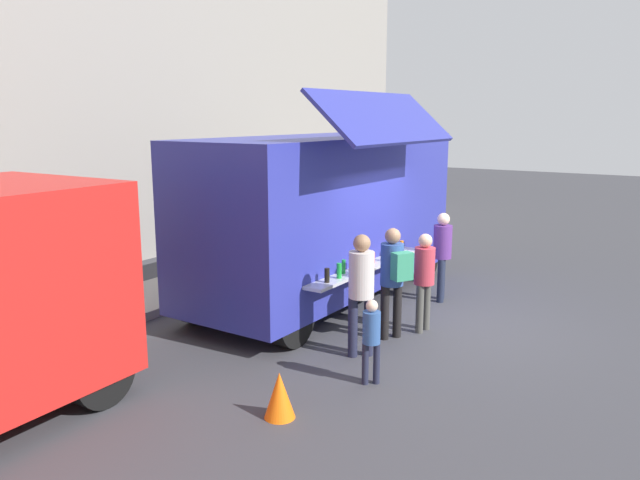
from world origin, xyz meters
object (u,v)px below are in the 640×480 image
(customer_rear_waiting, at_px, (361,284))
(food_truck_main, at_px, (326,212))
(trash_bin, at_px, (334,228))
(traffic_cone_orange, at_px, (280,395))
(customer_front_ordering, at_px, (424,274))
(child_near_queue, at_px, (371,334))
(customer_extra_browsing, at_px, (442,249))
(customer_mid_with_backpack, at_px, (393,272))

(customer_rear_waiting, bearing_deg, food_truck_main, -3.37)
(trash_bin, xyz_separation_m, customer_rear_waiting, (-6.29, -4.26, 0.58))
(food_truck_main, bearing_deg, traffic_cone_orange, -153.24)
(traffic_cone_orange, height_order, customer_rear_waiting, customer_rear_waiting)
(customer_front_ordering, distance_m, customer_rear_waiting, 1.50)
(food_truck_main, xyz_separation_m, trash_bin, (4.11, 2.32, -1.17))
(customer_rear_waiting, xyz_separation_m, child_near_queue, (-0.76, -0.57, -0.39))
(food_truck_main, height_order, customer_extra_browsing, food_truck_main)
(customer_rear_waiting, distance_m, customer_extra_browsing, 3.19)
(traffic_cone_orange, distance_m, customer_front_ordering, 3.66)
(food_truck_main, bearing_deg, customer_extra_browsing, -60.69)
(customer_extra_browsing, bearing_deg, customer_front_ordering, 84.83)
(trash_bin, relative_size, customer_extra_browsing, 0.58)
(customer_front_ordering, height_order, child_near_queue, customer_front_ordering)
(customer_mid_with_backpack, distance_m, child_near_queue, 1.75)
(customer_extra_browsing, distance_m, child_near_queue, 4.01)
(food_truck_main, bearing_deg, customer_mid_with_backpack, -121.66)
(trash_bin, bearing_deg, customer_rear_waiting, -145.84)
(trash_bin, bearing_deg, customer_extra_browsing, -126.27)
(trash_bin, distance_m, customer_extra_browsing, 5.26)
(trash_bin, height_order, customer_front_ordering, customer_front_ordering)
(customer_rear_waiting, height_order, child_near_queue, customer_rear_waiting)
(customer_mid_with_backpack, distance_m, customer_rear_waiting, 0.87)
(child_near_queue, bearing_deg, customer_front_ordering, -34.80)
(trash_bin, xyz_separation_m, customer_mid_with_backpack, (-5.42, -4.34, 0.58))
(food_truck_main, xyz_separation_m, customer_front_ordering, (-0.72, -2.28, -0.70))
(customer_front_ordering, bearing_deg, food_truck_main, -10.20)
(food_truck_main, relative_size, customer_extra_browsing, 3.74)
(food_truck_main, relative_size, trash_bin, 6.43)
(traffic_cone_orange, relative_size, customer_extra_browsing, 0.33)
(traffic_cone_orange, relative_size, customer_mid_with_backpack, 0.32)
(traffic_cone_orange, distance_m, customer_mid_with_backpack, 3.10)
(traffic_cone_orange, relative_size, child_near_queue, 0.49)
(customer_mid_with_backpack, bearing_deg, trash_bin, -20.06)
(customer_extra_browsing, xyz_separation_m, child_near_queue, (-3.95, -0.62, -0.32))
(customer_mid_with_backpack, height_order, child_near_queue, customer_mid_with_backpack)
(food_truck_main, height_order, customer_mid_with_backpack, food_truck_main)
(trash_bin, height_order, customer_rear_waiting, customer_rear_waiting)
(customer_mid_with_backpack, relative_size, customer_rear_waiting, 0.98)
(food_truck_main, distance_m, customer_rear_waiting, 2.98)
(trash_bin, xyz_separation_m, customer_front_ordering, (-4.83, -4.60, 0.47))
(trash_bin, bearing_deg, traffic_cone_orange, -152.50)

